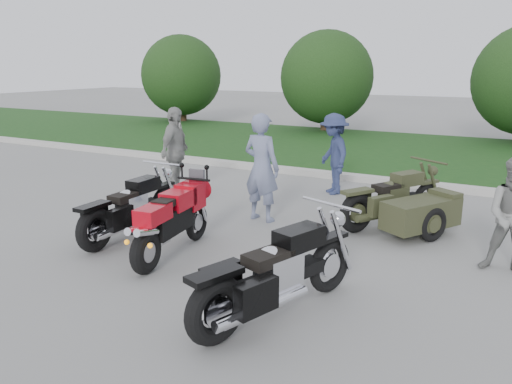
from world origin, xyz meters
The scene contains 12 objects.
ground centered at (0.00, 0.00, 0.00)m, with size 80.00×80.00×0.00m, color gray.
curb centered at (0.00, 6.00, 0.07)m, with size 60.00×0.30×0.15m, color #BAB7AF.
grass_strip centered at (0.00, 10.15, 0.07)m, with size 60.00×8.00×0.14m, color #2A521C.
tree_far_left centered at (-10.00, 13.50, 2.19)m, with size 3.60×3.60×4.00m.
tree_mid_left centered at (-3.00, 13.50, 2.19)m, with size 3.60×3.60×4.00m.
sportbike_red centered at (-0.23, 0.05, 0.56)m, with size 0.50×2.02×0.96m.
cruiser_left centered at (-1.35, 0.38, 0.45)m, with size 0.39×2.31×0.89m.
cruiser_right centered at (1.86, -0.89, 0.48)m, with size 0.95×2.37×0.95m.
cruiser_sidecar centered at (2.51, 2.75, 0.42)m, with size 1.79×2.16×0.89m.
person_stripe centered at (0.09, 2.20, 0.95)m, with size 0.70×0.46×1.91m, color gray.
person_denim centered at (0.55, 4.61, 0.86)m, with size 1.11×0.64×1.72m, color navy.
person_back centered at (-2.31, 2.90, 0.93)m, with size 1.09×0.45×1.86m, color #9B9C96.
Camera 1 is at (4.07, -5.35, 2.71)m, focal length 35.00 mm.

